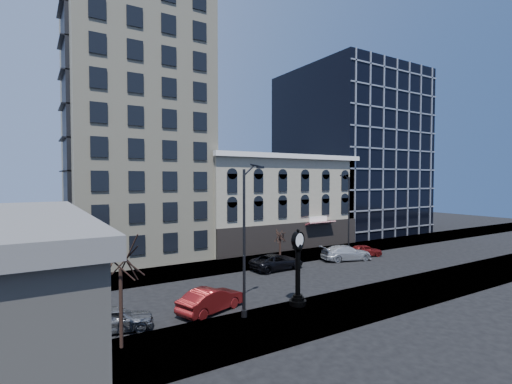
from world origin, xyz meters
TOP-DOWN VIEW (x-y plane):
  - ground at (0.00, 0.00)m, footprint 160.00×160.00m
  - sidewalk_far at (0.00, 8.00)m, footprint 160.00×6.00m
  - sidewalk_near at (0.00, -8.00)m, footprint 160.00×6.00m
  - cream_tower at (-6.11, 18.88)m, footprint 15.90×15.40m
  - victorian_row at (12.00, 15.89)m, footprint 22.60×11.19m
  - glass_office at (32.00, 20.91)m, footprint 20.00×20.15m
  - street_clock at (-0.56, -6.00)m, footprint 1.26×1.26m
  - street_lamp_near at (-4.35, -5.69)m, footprint 2.52×1.32m
  - street_lamp_far at (16.09, 5.77)m, footprint 2.49×1.07m
  - bare_tree_near at (-12.96, -6.41)m, footprint 4.05×4.05m
  - bare_tree_far at (7.24, 7.29)m, footprint 2.37×2.37m
  - warning_sign at (-15.91, -6.00)m, footprint 0.71×0.34m
  - car_near_a at (-12.82, -3.70)m, footprint 4.86×2.68m
  - car_near_b at (-6.37, -3.67)m, footprint 5.42×3.41m
  - car_far_a at (4.44, 3.87)m, footprint 5.80×2.80m
  - car_far_b at (13.67, 3.31)m, footprint 6.28×3.83m
  - car_far_c at (17.10, 3.71)m, footprint 4.49×2.77m

SIDE VIEW (x-z plane):
  - ground at x=0.00m, z-range 0.00..0.00m
  - sidewalk_far at x=0.00m, z-range 0.00..0.12m
  - sidewalk_near at x=0.00m, z-range 0.00..0.12m
  - car_far_c at x=17.10m, z-range 0.00..1.43m
  - car_near_a at x=-12.82m, z-range 0.00..1.56m
  - car_far_a at x=4.44m, z-range 0.00..1.59m
  - car_near_b at x=-6.37m, z-range 0.00..1.68m
  - car_far_b at x=13.67m, z-range 0.00..1.70m
  - warning_sign at x=-15.91m, z-range 0.56..2.87m
  - street_clock at x=-0.56m, z-range -0.15..5.42m
  - bare_tree_far at x=7.24m, z-range 1.14..5.22m
  - bare_tree_near at x=-12.96m, z-range 1.90..8.85m
  - victorian_row at x=12.00m, z-range -0.25..12.25m
  - street_lamp_far at x=16.09m, z-range 2.66..12.61m
  - street_lamp_near at x=-4.35m, z-range 2.76..13.14m
  - glass_office at x=32.00m, z-range 0.00..28.00m
  - cream_tower at x=-6.11m, z-range -1.93..40.57m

